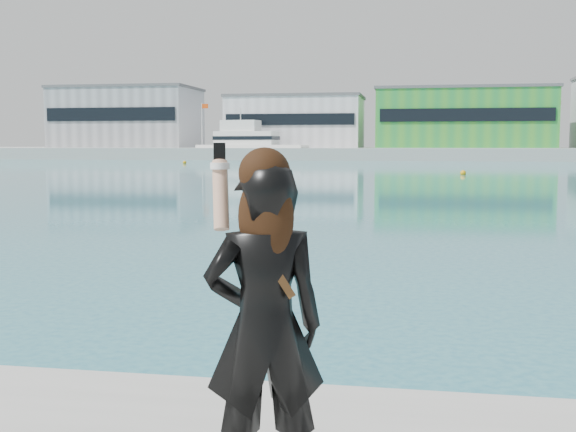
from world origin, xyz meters
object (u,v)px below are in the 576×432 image
motor_yacht (249,145)px  buoy_far (185,164)px  woman (264,317)px  buoy_near (463,175)px

motor_yacht → buoy_far: bearing=-88.2°
motor_yacht → woman: motor_yacht is taller
motor_yacht → buoy_near: 66.03m
motor_yacht → buoy_far: motor_yacht is taller
buoy_near → buoy_far: size_ratio=1.00×
buoy_near → woman: 60.69m
buoy_near → buoy_far: same height
motor_yacht → woman: bearing=-69.4°
buoy_far → buoy_near: bearing=-40.6°
motor_yacht → buoy_far: (-2.63, -27.26, -2.48)m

